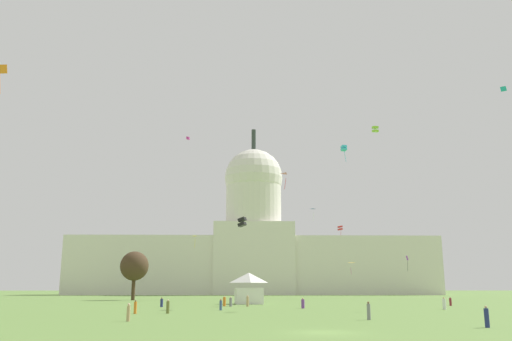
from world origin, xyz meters
The scene contains 29 objects.
ground_plane centered at (0.00, 0.00, 0.00)m, with size 800.00×800.00×0.00m, color olive.
capitol_building centered at (-0.67, 173.25, 18.00)m, with size 143.89×23.87×67.32m.
event_tent centered at (-4.29, 61.52, 2.81)m, with size 5.59×6.01×5.66m.
tree_west_mid centered at (-31.08, 89.72, 7.85)m, with size 7.69×7.42×11.36m.
person_orange_deep_crowd centered at (-18.22, 26.31, 0.74)m, with size 0.47×0.47×1.60m.
person_orange_near_tent centered at (-8.44, 50.68, 0.74)m, with size 0.52×0.52×1.64m.
person_white_near_tree_east centered at (22.76, 37.15, 0.77)m, with size 0.64×0.64×1.69m.
person_grey_edge_west centered at (-7.39, 49.59, 0.71)m, with size 0.54×0.54×1.58m.
person_tan_lawn_far_right centered at (-4.66, 49.21, 0.81)m, with size 0.56×0.56×1.78m.
person_purple_lawn_far_left centered at (3.37, 41.40, 0.67)m, with size 0.66×0.66×1.51m.
person_navy_back_right centered at (13.45, 4.08, 0.77)m, with size 0.50×0.50×1.67m.
person_tan_aisle_center centered at (-16.17, 12.53, 0.76)m, with size 0.40×0.40×1.63m.
person_grey_mid_left centered at (6.56, 14.11, 0.80)m, with size 0.43×0.43×1.72m.
person_navy_mid_center centered at (-18.19, 47.38, 0.66)m, with size 0.59×0.59×1.48m.
person_maroon_front_left centered at (29.24, 51.36, 0.66)m, with size 0.39×0.39×1.47m.
person_olive_front_center centered at (-14.49, 27.06, 0.74)m, with size 0.48×0.48×1.62m.
person_denim_near_tree_west centered at (-8.49, 35.58, 0.69)m, with size 0.46×0.46×1.51m.
kite_yellow_low centered at (-19.21, 116.39, 17.12)m, with size 1.08×0.71×3.32m.
kite_orange_mid centered at (-39.26, 31.65, 32.54)m, with size 1.24×0.36×4.45m.
kite_magenta_high centered at (-23.69, 131.83, 51.63)m, with size 1.20×1.15×1.11m.
kite_lime_mid centered at (14.93, 39.63, 27.00)m, with size 0.95×0.99×1.05m.
kite_black_low centered at (-5.64, 40.34, 12.56)m, with size 1.44×1.39×1.48m.
kite_turquoise_mid centered at (37.32, 42.41, 34.98)m, with size 1.08×0.15×0.97m.
kite_violet_low centered at (36.07, 94.59, 9.87)m, with size 0.39×1.11×3.89m.
kite_blue_mid centered at (15.92, 118.89, 25.62)m, with size 1.64×1.02×3.59m.
kite_gold_low centered at (24.91, 109.27, 9.06)m, with size 1.89×1.24×2.82m.
kite_cyan_mid centered at (13.76, 58.55, 28.95)m, with size 1.15×1.20×3.31m.
kite_red_mid centered at (21.47, 105.64, 18.86)m, with size 1.40×1.36×2.72m.
kite_pink_mid centered at (2.79, 60.33, 23.99)m, with size 1.43×1.31×3.00m.
Camera 1 is at (-5.85, -38.00, 3.14)m, focal length 36.91 mm.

